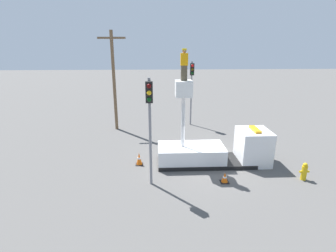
{
  "coord_description": "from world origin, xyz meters",
  "views": [
    {
      "loc": [
        -2.99,
        -14.75,
        7.16
      ],
      "look_at": [
        -2.38,
        -1.18,
        2.83
      ],
      "focal_mm": 28.0,
      "sensor_mm": 36.0,
      "label": 1
    }
  ],
  "objects": [
    {
      "name": "traffic_light_pole",
      "position": [
        -3.33,
        -2.49,
        3.96
      ],
      "size": [
        0.34,
        0.57,
        5.6
      ],
      "color": "gray",
      "rests_on": "ground"
    },
    {
      "name": "ground_plane",
      "position": [
        0.0,
        0.0,
        0.0
      ],
      "size": [
        120.0,
        120.0,
        0.0
      ],
      "primitive_type": "plane",
      "color": "#565451"
    },
    {
      "name": "traffic_light_across",
      "position": [
        0.09,
        7.96,
        3.99
      ],
      "size": [
        0.34,
        0.57,
        5.66
      ],
      "color": "gray",
      "rests_on": "ground"
    },
    {
      "name": "fire_hydrant",
      "position": [
        4.98,
        -2.3,
        0.49
      ],
      "size": [
        0.53,
        0.29,
        1.0
      ],
      "color": "gold",
      "rests_on": "ground"
    },
    {
      "name": "bucket_truck",
      "position": [
        0.63,
        0.0,
        0.86
      ],
      "size": [
        6.81,
        2.11,
        5.13
      ],
      "color": "black",
      "rests_on": "ground"
    },
    {
      "name": "worker",
      "position": [
        -1.44,
        0.0,
        6.01
      ],
      "size": [
        0.4,
        0.26,
        1.75
      ],
      "color": "brown",
      "rests_on": "bucket_truck"
    },
    {
      "name": "utility_pole",
      "position": [
        -6.47,
        7.11,
        4.39
      ],
      "size": [
        2.2,
        0.26,
        8.13
      ],
      "color": "brown",
      "rests_on": "ground"
    },
    {
      "name": "traffic_cone_curbside",
      "position": [
        0.61,
        -2.38,
        0.26
      ],
      "size": [
        0.46,
        0.46,
        0.56
      ],
      "color": "black",
      "rests_on": "ground"
    },
    {
      "name": "traffic_cone_rear",
      "position": [
        -4.1,
        -0.04,
        0.38
      ],
      "size": [
        0.44,
        0.44,
        0.79
      ],
      "color": "black",
      "rests_on": "ground"
    }
  ]
}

